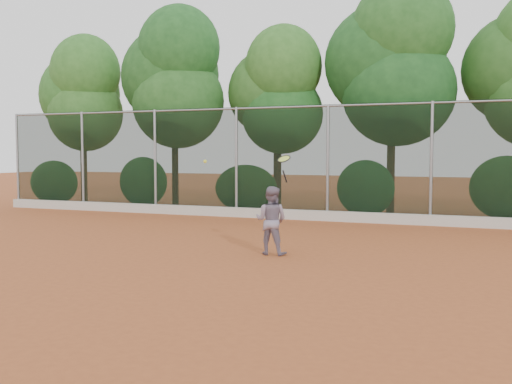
% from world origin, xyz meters
% --- Properties ---
extents(ground, '(80.00, 80.00, 0.00)m').
position_xyz_m(ground, '(0.00, 0.00, 0.00)').
color(ground, '#A24F26').
rests_on(ground, ground).
extents(concrete_curb, '(24.00, 0.20, 0.30)m').
position_xyz_m(concrete_curb, '(0.00, 6.82, 0.15)').
color(concrete_curb, beige).
rests_on(concrete_curb, ground).
extents(tennis_player, '(0.68, 0.54, 1.38)m').
position_xyz_m(tennis_player, '(0.36, 0.90, 0.69)').
color(tennis_player, gray).
rests_on(tennis_player, ground).
extents(chainlink_fence, '(24.09, 0.09, 3.50)m').
position_xyz_m(chainlink_fence, '(-0.00, 7.00, 1.86)').
color(chainlink_fence, black).
rests_on(chainlink_fence, ground).
extents(foliage_backdrop, '(23.70, 3.63, 7.55)m').
position_xyz_m(foliage_backdrop, '(-0.55, 8.98, 4.40)').
color(foliage_backdrop, '#48301C').
rests_on(foliage_backdrop, ground).
extents(tennis_racket, '(0.33, 0.31, 0.55)m').
position_xyz_m(tennis_racket, '(0.65, 0.86, 1.89)').
color(tennis_racket, black).
rests_on(tennis_racket, ground).
extents(tennis_ball_in_flight, '(0.07, 0.07, 0.07)m').
position_xyz_m(tennis_ball_in_flight, '(-0.99, 0.67, 1.88)').
color(tennis_ball_in_flight, yellow).
rests_on(tennis_ball_in_flight, ground).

